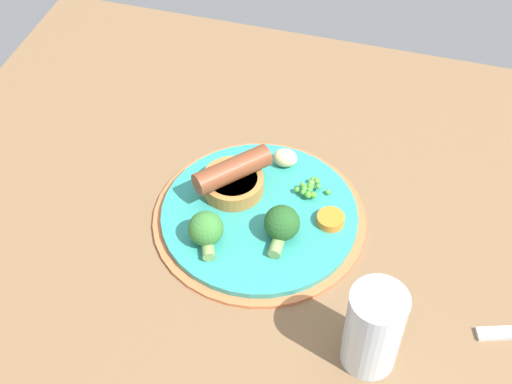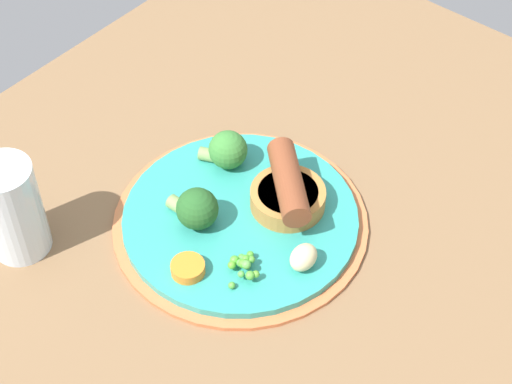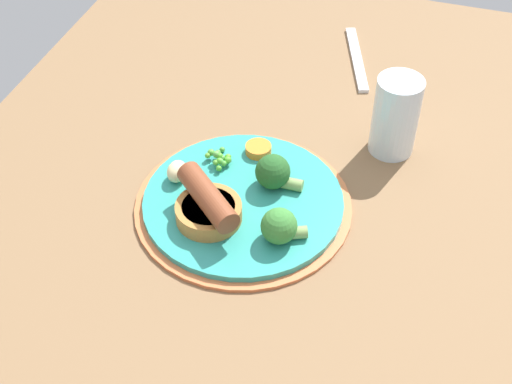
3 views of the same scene
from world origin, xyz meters
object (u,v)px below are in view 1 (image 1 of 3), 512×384
object	(u,v)px
dinner_plate	(259,216)
broccoli_floret_near	(281,225)
broccoli_floret_far	(206,230)
drinking_glass	(373,329)
sausage_pudding	(233,178)
carrot_slice_0	(330,219)
potato_chunk_1	(285,158)
pea_pile	(309,187)

from	to	relation	value
dinner_plate	broccoli_floret_near	xyz separation A→B (cm)	(3.70, -3.00, 3.03)
broccoli_floret_far	drinking_glass	size ratio (longest dim) A/B	0.50
sausage_pudding	drinking_glass	size ratio (longest dim) A/B	0.86
broccoli_floret_near	carrot_slice_0	world-z (taller)	broccoli_floret_near
broccoli_floret_near	drinking_glass	bearing A→B (deg)	-135.19
dinner_plate	drinking_glass	xyz separation A→B (cm)	(17.28, -16.15, 5.21)
sausage_pudding	broccoli_floret_far	bearing A→B (deg)	-141.64
potato_chunk_1	sausage_pudding	bearing A→B (deg)	-130.71
pea_pile	broccoli_floret_far	bearing A→B (deg)	-132.41
broccoli_floret_near	drinking_glass	xyz separation A→B (cm)	(13.58, -13.15, 2.18)
carrot_slice_0	drinking_glass	distance (cm)	19.19
potato_chunk_1	broccoli_floret_near	bearing A→B (deg)	-77.75
dinner_plate	broccoli_floret_far	world-z (taller)	broccoli_floret_far
carrot_slice_0	drinking_glass	world-z (taller)	drinking_glass
sausage_pudding	pea_pile	distance (cm)	10.30
drinking_glass	dinner_plate	bearing A→B (deg)	136.94
broccoli_floret_near	broccoli_floret_far	bearing A→B (deg)	109.78
drinking_glass	sausage_pudding	bearing A→B (deg)	138.76
broccoli_floret_near	carrot_slice_0	size ratio (longest dim) A/B	1.78
broccoli_floret_near	broccoli_floret_far	distance (cm)	9.46
sausage_pudding	broccoli_floret_far	distance (cm)	9.37
broccoli_floret_far	carrot_slice_0	bearing A→B (deg)	-87.51
dinner_plate	broccoli_floret_near	size ratio (longest dim) A/B	4.44
sausage_pudding	carrot_slice_0	distance (cm)	14.07
pea_pile	broccoli_floret_near	bearing A→B (deg)	-101.95
broccoli_floret_near	potato_chunk_1	distance (cm)	12.76
sausage_pudding	broccoli_floret_near	xyz separation A→B (cm)	(8.25, -5.98, 0.03)
sausage_pudding	drinking_glass	xyz separation A→B (cm)	(21.83, -19.13, 2.21)
broccoli_floret_near	potato_chunk_1	size ratio (longest dim) A/B	1.87
sausage_pudding	drinking_glass	distance (cm)	29.11
potato_chunk_1	drinking_glass	size ratio (longest dim) A/B	0.29
potato_chunk_1	drinking_glass	distance (cm)	30.48
pea_pile	drinking_glass	bearing A→B (deg)	-61.00
sausage_pudding	broccoli_floret_far	xyz separation A→B (cm)	(-0.58, -9.35, -0.02)
broccoli_floret_far	potato_chunk_1	distance (cm)	16.97
dinner_plate	sausage_pudding	distance (cm)	6.21
broccoli_floret_near	sausage_pudding	bearing A→B (deg)	52.98
dinner_plate	broccoli_floret_near	distance (cm)	5.65
dinner_plate	sausage_pudding	size ratio (longest dim) A/B	2.82
dinner_plate	pea_pile	distance (cm)	7.76
pea_pile	drinking_glass	world-z (taller)	drinking_glass
dinner_plate	carrot_slice_0	world-z (taller)	carrot_slice_0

